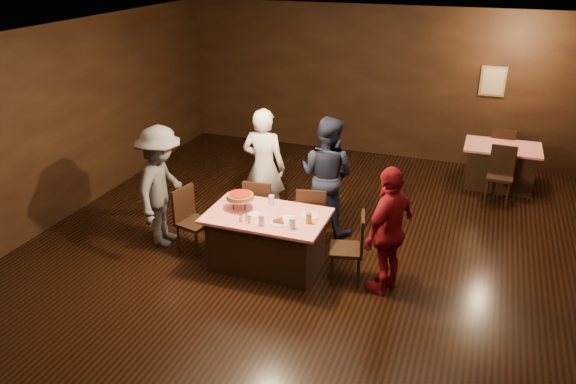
% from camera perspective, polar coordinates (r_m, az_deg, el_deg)
% --- Properties ---
extents(room, '(10.00, 10.04, 3.02)m').
position_cam_1_polar(room, '(6.77, 0.65, 7.45)').
color(room, black).
rests_on(room, ground).
extents(main_table, '(1.60, 1.00, 0.77)m').
position_cam_1_polar(main_table, '(7.63, -2.13, -4.89)').
color(main_table, red).
rests_on(main_table, ground).
extents(back_table, '(1.30, 0.90, 0.77)m').
position_cam_1_polar(back_table, '(10.81, 20.73, 2.46)').
color(back_table, red).
rests_on(back_table, ground).
extents(chair_far_left, '(0.46, 0.46, 0.95)m').
position_cam_1_polar(chair_far_left, '(8.34, -2.77, -1.55)').
color(chair_far_left, black).
rests_on(chair_far_left, ground).
extents(chair_far_right, '(0.49, 0.49, 0.95)m').
position_cam_1_polar(chair_far_right, '(8.09, 2.47, -2.38)').
color(chair_far_right, black).
rests_on(chair_far_right, ground).
extents(chair_end_left, '(0.51, 0.51, 0.95)m').
position_cam_1_polar(chair_end_left, '(8.02, -9.46, -2.97)').
color(chair_end_left, black).
rests_on(chair_end_left, ground).
extents(chair_end_right, '(0.50, 0.50, 0.95)m').
position_cam_1_polar(chair_end_right, '(7.29, 5.95, -5.67)').
color(chair_end_right, black).
rests_on(chair_end_right, ground).
extents(chair_back_near, '(0.44, 0.44, 0.95)m').
position_cam_1_polar(chair_back_near, '(10.12, 20.74, 1.58)').
color(chair_back_near, black).
rests_on(chair_back_near, ground).
extents(chair_back_far, '(0.44, 0.44, 0.95)m').
position_cam_1_polar(chair_back_far, '(11.34, 20.84, 3.92)').
color(chair_back_far, black).
rests_on(chair_back_far, ground).
extents(diner_white_jacket, '(0.68, 0.46, 1.85)m').
position_cam_1_polar(diner_white_jacket, '(8.60, -2.46, 2.55)').
color(diner_white_jacket, white).
rests_on(diner_white_jacket, ground).
extents(diner_navy_hoodie, '(1.01, 0.86, 1.81)m').
position_cam_1_polar(diner_navy_hoodie, '(8.37, 3.99, 1.72)').
color(diner_navy_hoodie, '#181D31').
rests_on(diner_navy_hoodie, ground).
extents(diner_grey_knit, '(0.81, 1.23, 1.78)m').
position_cam_1_polar(diner_grey_knit, '(8.19, -12.72, 0.54)').
color(diner_grey_knit, '#4F4E53').
rests_on(diner_grey_knit, ground).
extents(diner_red_shirt, '(0.74, 1.06, 1.68)m').
position_cam_1_polar(diner_red_shirt, '(7.00, 10.24, -3.88)').
color(diner_red_shirt, maroon).
rests_on(diner_red_shirt, ground).
extents(pizza_stand, '(0.38, 0.38, 0.22)m').
position_cam_1_polar(pizza_stand, '(7.56, -4.87, -0.44)').
color(pizza_stand, black).
rests_on(pizza_stand, main_table).
extents(plate_with_slice, '(0.25, 0.25, 0.06)m').
position_cam_1_polar(plate_with_slice, '(7.20, -0.87, -3.01)').
color(plate_with_slice, white).
rests_on(plate_with_slice, main_table).
extents(plate_empty, '(0.25, 0.25, 0.01)m').
position_cam_1_polar(plate_empty, '(7.40, 2.21, -2.40)').
color(plate_empty, white).
rests_on(plate_empty, main_table).
extents(glass_front_left, '(0.08, 0.08, 0.14)m').
position_cam_1_polar(glass_front_left, '(7.15, -2.71, -2.85)').
color(glass_front_left, silver).
rests_on(glass_front_left, main_table).
extents(glass_front_right, '(0.08, 0.08, 0.14)m').
position_cam_1_polar(glass_front_right, '(7.06, 0.45, -3.18)').
color(glass_front_right, silver).
rests_on(glass_front_right, main_table).
extents(glass_amber, '(0.08, 0.08, 0.14)m').
position_cam_1_polar(glass_amber, '(7.19, 2.11, -2.68)').
color(glass_amber, '#BF7F26').
rests_on(glass_amber, main_table).
extents(glass_back, '(0.08, 0.08, 0.14)m').
position_cam_1_polar(glass_back, '(7.69, -1.70, -0.84)').
color(glass_back, silver).
rests_on(glass_back, main_table).
extents(condiments, '(0.17, 0.10, 0.09)m').
position_cam_1_polar(condiments, '(7.26, -4.34, -2.66)').
color(condiments, silver).
rests_on(condiments, main_table).
extents(napkin_center, '(0.19, 0.19, 0.01)m').
position_cam_1_polar(napkin_center, '(7.35, -0.00, -2.63)').
color(napkin_center, white).
rests_on(napkin_center, main_table).
extents(napkin_left, '(0.21, 0.21, 0.01)m').
position_cam_1_polar(napkin_left, '(7.46, -3.39, -2.26)').
color(napkin_left, white).
rests_on(napkin_left, main_table).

